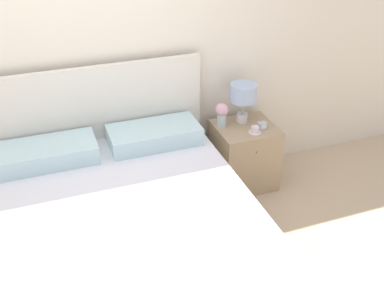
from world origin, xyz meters
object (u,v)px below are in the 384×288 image
bed (127,239)px  table_lamp (243,95)px  nightstand (244,155)px  flower_vase (222,113)px  alarm_clock (262,126)px  teacup (255,130)px

bed → table_lamp: bed is taller
nightstand → table_lamp: bearing=85.6°
flower_vase → alarm_clock: flower_vase is taller
bed → table_lamp: (1.23, 0.83, 0.52)m
table_lamp → teacup: size_ratio=3.26×
nightstand → alarm_clock: alarm_clock is taller
bed → nightstand: 1.42m
table_lamp → teacup: table_lamp is taller
teacup → flower_vase: bearing=135.2°
nightstand → flower_vase: 0.46m
teacup → alarm_clock: (0.09, 0.04, 0.00)m
nightstand → alarm_clock: (0.11, -0.08, 0.32)m
nightstand → table_lamp: (0.01, 0.09, 0.55)m
flower_vase → teacup: 0.31m
nightstand → table_lamp: size_ratio=1.66×
table_lamp → alarm_clock: 0.31m
nightstand → teacup: 0.34m
nightstand → table_lamp: table_lamp is taller
nightstand → table_lamp: 0.55m
nightstand → teacup: teacup is taller
bed → nightstand: (1.22, 0.73, -0.02)m
nightstand → teacup: size_ratio=5.40×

